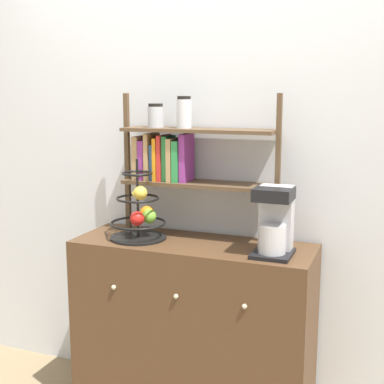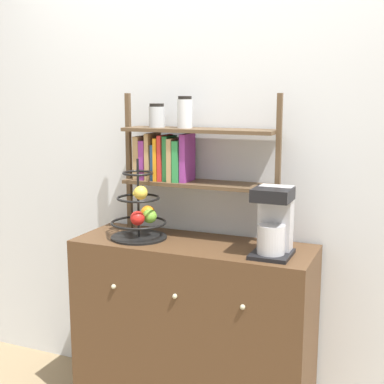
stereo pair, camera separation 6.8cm
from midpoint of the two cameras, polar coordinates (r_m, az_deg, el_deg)
The scene contains 5 objects.
wall_back at distance 2.81m, azimuth 2.81°, elevation 3.53°, with size 7.00×0.05×2.60m, color silver.
sideboard at distance 2.81m, azimuth 0.81°, elevation -14.42°, with size 1.20×0.44×0.91m.
coffee_maker at distance 2.45m, azimuth 9.49°, elevation -3.14°, with size 0.18×0.21×0.31m.
fruit_stand at distance 2.71m, azimuth -4.81°, elevation -2.26°, with size 0.29×0.29×0.41m.
shelf_hutch at distance 2.73m, azimuth -0.71°, elevation 4.08°, with size 0.83×0.20×0.73m.
Camera 2 is at (0.99, -2.14, 1.63)m, focal length 50.00 mm.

